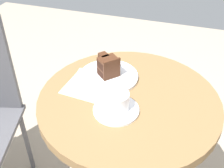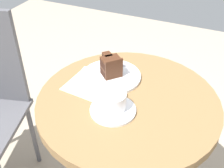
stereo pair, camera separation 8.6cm
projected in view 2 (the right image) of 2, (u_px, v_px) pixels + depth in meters
The scene contains 8 objects.
cafe_table at pixel (127, 124), 1.06m from camera, with size 0.64×0.64×0.69m.
saucer at pixel (113, 110), 0.93m from camera, with size 0.15×0.15×0.01m.
coffee_cup at pixel (114, 100), 0.91m from camera, with size 0.11×0.08×0.06m.
teaspoon at pixel (99, 102), 0.95m from camera, with size 0.09×0.03×0.00m.
cake_plate at pixel (111, 76), 1.08m from camera, with size 0.23×0.23×0.01m.
cake_slice at pixel (111, 66), 1.06m from camera, with size 0.10×0.10×0.08m.
fork at pixel (116, 65), 1.13m from camera, with size 0.10×0.12×0.00m.
napkin at pixel (92, 83), 1.05m from camera, with size 0.19×0.18×0.00m.
Camera 2 is at (-0.71, -0.25, 1.32)m, focal length 45.00 mm.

